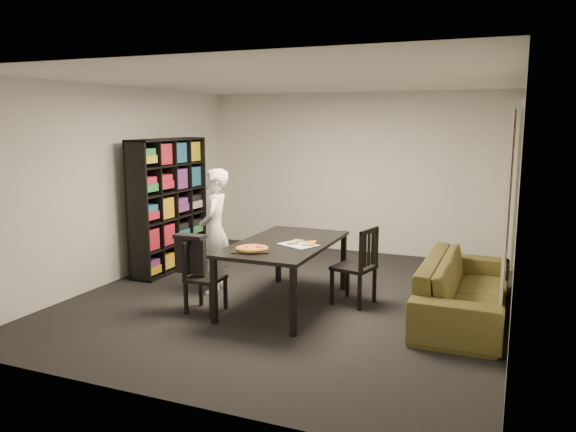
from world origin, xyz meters
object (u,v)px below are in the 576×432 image
at_px(chair_left, 199,271).
at_px(dining_table, 285,248).
at_px(baking_tray, 251,250).
at_px(bookshelf, 169,205).
at_px(person, 215,231).
at_px(sofa, 465,288).
at_px(pepperoni_pizza, 252,248).
at_px(chair_right, 360,261).

bearing_deg(chair_left, dining_table, -56.32).
relative_size(chair_left, baking_tray, 2.04).
bearing_deg(bookshelf, dining_table, -21.97).
xyz_separation_m(dining_table, person, (-1.03, 0.17, 0.09)).
relative_size(person, sofa, 0.70).
bearing_deg(sofa, pepperoni_pizza, 113.43).
relative_size(bookshelf, chair_left, 2.33).
distance_m(bookshelf, chair_left, 2.04).
relative_size(chair_right, sofa, 0.41).
relative_size(baking_tray, sofa, 0.18).
height_order(dining_table, chair_right, chair_right).
distance_m(chair_left, person, 0.82).
bearing_deg(dining_table, baking_tray, -108.24).
bearing_deg(pepperoni_pizza, sofa, 23.43).
xyz_separation_m(bookshelf, chair_right, (3.00, -0.53, -0.42)).
xyz_separation_m(baking_tray, pepperoni_pizza, (0.02, -0.01, 0.02)).
bearing_deg(pepperoni_pizza, person, 140.73).
bearing_deg(pepperoni_pizza, baking_tray, 148.43).
xyz_separation_m(dining_table, pepperoni_pizza, (-0.15, -0.54, 0.09)).
distance_m(bookshelf, chair_right, 3.07).
xyz_separation_m(chair_left, pepperoni_pizza, (0.66, 0.02, 0.32)).
distance_m(chair_left, sofa, 2.96).
relative_size(bookshelf, sofa, 0.85).
relative_size(dining_table, baking_tray, 4.55).
bearing_deg(person, chair_right, 74.57).
relative_size(dining_table, sofa, 0.81).
distance_m(bookshelf, baking_tray, 2.46).
bearing_deg(pepperoni_pizza, chair_right, 42.53).
height_order(bookshelf, chair_right, bookshelf).
xyz_separation_m(dining_table, chair_left, (-0.82, -0.55, -0.23)).
bearing_deg(dining_table, chair_left, -145.81).
xyz_separation_m(chair_right, sofa, (1.17, 0.04, -0.20)).
relative_size(chair_left, person, 0.52).
bearing_deg(chair_left, pepperoni_pizza, -89.18).
xyz_separation_m(chair_left, baking_tray, (0.64, 0.03, 0.30)).
bearing_deg(person, chair_left, -4.63).
distance_m(dining_table, sofa, 2.06).
height_order(chair_left, chair_right, chair_right).
bearing_deg(bookshelf, baking_tray, -35.03).
distance_m(chair_right, pepperoni_pizza, 1.34).
relative_size(bookshelf, dining_table, 1.04).
xyz_separation_m(chair_left, sofa, (2.81, 0.94, -0.14)).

